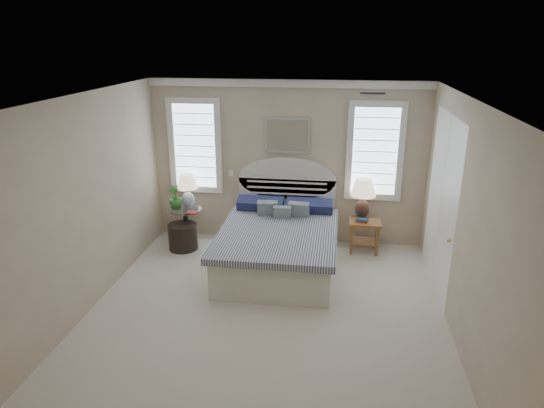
{
  "coord_description": "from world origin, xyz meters",
  "views": [
    {
      "loc": [
        0.83,
        -5.22,
        3.34
      ],
      "look_at": [
        -0.05,
        1.0,
        1.15
      ],
      "focal_mm": 32.0,
      "sensor_mm": 36.0,
      "label": 1
    }
  ],
  "objects": [
    {
      "name": "floor",
      "position": [
        0.0,
        0.0,
        0.0
      ],
      "size": [
        4.5,
        5.0,
        0.01
      ],
      "primitive_type": "cube",
      "color": "#B5AC9A",
      "rests_on": "ground"
    },
    {
      "name": "ceiling",
      "position": [
        0.0,
        0.0,
        2.7
      ],
      "size": [
        4.5,
        5.0,
        0.01
      ],
      "primitive_type": "cube",
      "color": "white",
      "rests_on": "wall_back"
    },
    {
      "name": "wall_back",
      "position": [
        0.0,
        2.5,
        1.35
      ],
      "size": [
        4.5,
        0.02,
        2.7
      ],
      "primitive_type": "cube",
      "color": "tan",
      "rests_on": "floor"
    },
    {
      "name": "wall_left",
      "position": [
        -2.25,
        0.0,
        1.35
      ],
      "size": [
        0.02,
        5.0,
        2.7
      ],
      "primitive_type": "cube",
      "color": "tan",
      "rests_on": "floor"
    },
    {
      "name": "wall_right",
      "position": [
        2.25,
        0.0,
        1.35
      ],
      "size": [
        0.02,
        5.0,
        2.7
      ],
      "primitive_type": "cube",
      "color": "tan",
      "rests_on": "floor"
    },
    {
      "name": "crown_molding",
      "position": [
        0.0,
        2.46,
        2.64
      ],
      "size": [
        4.5,
        0.08,
        0.12
      ],
      "primitive_type": "cube",
      "color": "white",
      "rests_on": "wall_back"
    },
    {
      "name": "hvac_vent",
      "position": [
        1.2,
        0.8,
        2.68
      ],
      "size": [
        0.3,
        0.2,
        0.02
      ],
      "primitive_type": "cube",
      "color": "#B2B2B2",
      "rests_on": "ceiling"
    },
    {
      "name": "switch_plate",
      "position": [
        -0.95,
        2.48,
        1.15
      ],
      "size": [
        0.08,
        0.01,
        0.12
      ],
      "primitive_type": "cube",
      "color": "white",
      "rests_on": "wall_back"
    },
    {
      "name": "window_left",
      "position": [
        -1.55,
        2.48,
        1.6
      ],
      "size": [
        0.9,
        0.06,
        1.6
      ],
      "primitive_type": "cube",
      "color": "#C9E4FF",
      "rests_on": "wall_back"
    },
    {
      "name": "window_right",
      "position": [
        1.4,
        2.48,
        1.6
      ],
      "size": [
        0.9,
        0.06,
        1.6
      ],
      "primitive_type": "cube",
      "color": "#C9E4FF",
      "rests_on": "wall_back"
    },
    {
      "name": "painting",
      "position": [
        0.0,
        2.46,
        1.82
      ],
      "size": [
        0.74,
        0.04,
        0.58
      ],
      "primitive_type": "cube",
      "color": "silver",
      "rests_on": "wall_back"
    },
    {
      "name": "closet_door",
      "position": [
        2.23,
        1.2,
        1.2
      ],
      "size": [
        0.02,
        1.8,
        2.4
      ],
      "primitive_type": "cube",
      "color": "white",
      "rests_on": "floor"
    },
    {
      "name": "bed",
      "position": [
        0.0,
        1.46,
        0.39
      ],
      "size": [
        1.72,
        2.28,
        1.47
      ],
      "color": "beige",
      "rests_on": "floor"
    },
    {
      "name": "side_table_left",
      "position": [
        -1.65,
        2.05,
        0.39
      ],
      "size": [
        0.56,
        0.56,
        0.63
      ],
      "color": "black",
      "rests_on": "floor"
    },
    {
      "name": "nightstand_right",
      "position": [
        1.3,
        2.15,
        0.39
      ],
      "size": [
        0.5,
        0.4,
        0.53
      ],
      "color": "olive",
      "rests_on": "floor"
    },
    {
      "name": "floor_pot",
      "position": [
        -1.65,
        1.85,
        0.21
      ],
      "size": [
        0.59,
        0.59,
        0.43
      ],
      "primitive_type": "cylinder",
      "rotation": [
        0.0,
        0.0,
        0.3
      ],
      "color": "black",
      "rests_on": "floor"
    },
    {
      "name": "lamp_left",
      "position": [
        -1.62,
        2.15,
        0.98
      ],
      "size": [
        0.43,
        0.43,
        0.57
      ],
      "rotation": [
        0.0,
        0.0,
        -0.28
      ],
      "color": "white",
      "rests_on": "side_table_left"
    },
    {
      "name": "lamp_right",
      "position": [
        1.25,
        2.29,
        0.94
      ],
      "size": [
        0.45,
        0.45,
        0.67
      ],
      "rotation": [
        0.0,
        0.0,
        0.1
      ],
      "color": "black",
      "rests_on": "nightstand_right"
    },
    {
      "name": "potted_plant",
      "position": [
        -1.8,
        2.04,
        0.82
      ],
      "size": [
        0.24,
        0.24,
        0.39
      ],
      "primitive_type": "imported",
      "rotation": [
        0.0,
        0.0,
        -0.11
      ],
      "color": "#427F33",
      "rests_on": "side_table_left"
    },
    {
      "name": "books_left",
      "position": [
        -1.47,
        1.84,
        0.64
      ],
      "size": [
        0.17,
        0.12,
        0.02
      ],
      "rotation": [
        0.0,
        0.0,
        0.02
      ],
      "color": "maroon",
      "rests_on": "side_table_left"
    },
    {
      "name": "books_right",
      "position": [
        1.24,
        2.12,
        0.55
      ],
      "size": [
        0.2,
        0.16,
        0.05
      ],
      "rotation": [
        0.0,
        0.0,
        -0.15
      ],
      "color": "maroon",
      "rests_on": "nightstand_right"
    }
  ]
}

